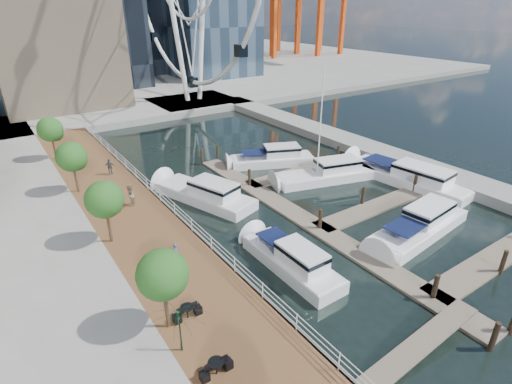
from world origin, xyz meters
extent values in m
plane|color=black|center=(0.00, 0.00, 0.00)|extent=(520.00, 520.00, 0.00)
cube|color=brown|center=(-9.00, 15.00, 0.50)|extent=(6.00, 60.00, 1.00)
cube|color=#595954|center=(-6.00, 15.00, 0.50)|extent=(0.25, 60.00, 1.00)
cube|color=gray|center=(0.00, 102.00, 0.50)|extent=(200.00, 114.00, 1.00)
cube|color=gray|center=(20.00, 20.00, 0.50)|extent=(4.00, 60.00, 1.00)
cube|color=gray|center=(14.00, 52.00, 0.50)|extent=(14.00, 12.00, 1.00)
cube|color=#6D6051|center=(3.00, 10.00, 0.10)|extent=(2.00, 32.00, 0.20)
cube|color=#6D6051|center=(9.00, -2.00, 0.10)|extent=(12.00, 2.00, 0.20)
cube|color=#6D6051|center=(9.00, 8.00, 0.10)|extent=(12.00, 2.00, 0.20)
cube|color=#6D6051|center=(9.00, 18.00, 0.10)|extent=(12.00, 2.00, 0.20)
cylinder|color=white|center=(11.50, 52.00, 14.00)|extent=(0.80, 0.80, 26.00)
cylinder|color=white|center=(16.50, 52.00, 14.00)|extent=(0.80, 0.80, 26.00)
cylinder|color=#3F2B1C|center=(-11.40, 4.00, 2.20)|extent=(0.20, 0.20, 2.40)
sphere|color=#265B1E|center=(-11.40, 4.00, 4.30)|extent=(2.60, 2.60, 2.60)
cylinder|color=#3F2B1C|center=(-11.40, 14.00, 2.20)|extent=(0.20, 0.20, 2.40)
sphere|color=#265B1E|center=(-11.40, 14.00, 4.30)|extent=(2.60, 2.60, 2.60)
cylinder|color=#3F2B1C|center=(-11.40, 24.00, 2.20)|extent=(0.20, 0.20, 2.40)
sphere|color=#265B1E|center=(-11.40, 24.00, 4.30)|extent=(2.60, 2.60, 2.60)
cylinder|color=#3F2B1C|center=(-11.40, 34.00, 2.20)|extent=(0.20, 0.20, 2.40)
sphere|color=#265B1E|center=(-11.40, 34.00, 4.30)|extent=(2.60, 2.60, 2.60)
imported|color=#43465A|center=(-8.69, 8.91, 1.76)|extent=(0.66, 0.62, 1.51)
imported|color=#82735A|center=(-8.43, 18.60, 1.94)|extent=(1.04, 1.13, 1.88)
imported|color=#333B40|center=(-7.81, 26.38, 1.81)|extent=(1.02, 0.76, 1.61)
imported|color=#103E21|center=(-11.50, 2.12, 2.25)|extent=(3.02, 3.07, 2.49)
camera|label=1|loc=(-16.62, -11.61, 16.26)|focal=28.00mm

